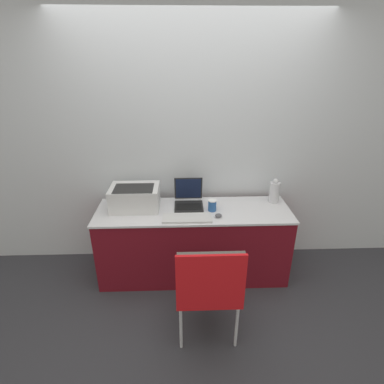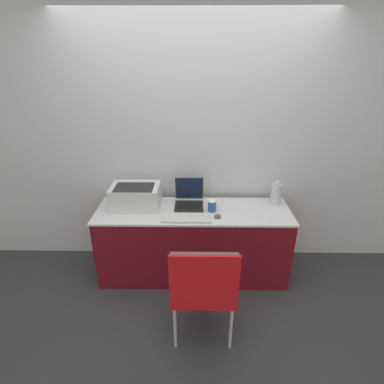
% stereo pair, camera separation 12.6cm
% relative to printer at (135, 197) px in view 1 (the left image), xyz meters
% --- Properties ---
extents(ground_plane, '(14.00, 14.00, 0.00)m').
position_rel_printer_xyz_m(ground_plane, '(0.57, -0.34, -0.87)').
color(ground_plane, '#333338').
extents(wall_back, '(8.00, 0.05, 2.60)m').
position_rel_printer_xyz_m(wall_back, '(0.57, 0.31, 0.43)').
color(wall_back, silver).
rests_on(wall_back, ground_plane).
extents(table, '(1.89, 0.58, 0.75)m').
position_rel_printer_xyz_m(table, '(0.57, -0.07, -0.49)').
color(table, maroon).
rests_on(table, ground_plane).
extents(printer, '(0.47, 0.33, 0.22)m').
position_rel_printer_xyz_m(printer, '(0.00, 0.00, 0.00)').
color(printer, silver).
rests_on(printer, table).
extents(laptop_left, '(0.28, 0.31, 0.26)m').
position_rel_printer_xyz_m(laptop_left, '(0.52, 0.04, -0.06)').
color(laptop_left, black).
rests_on(laptop_left, table).
extents(external_keyboard, '(0.45, 0.17, 0.02)m').
position_rel_printer_xyz_m(external_keyboard, '(0.50, -0.24, -0.11)').
color(external_keyboard, silver).
rests_on(external_keyboard, table).
extents(coffee_cup, '(0.08, 0.08, 0.11)m').
position_rel_printer_xyz_m(coffee_cup, '(0.75, -0.08, -0.06)').
color(coffee_cup, '#285699').
rests_on(coffee_cup, table).
extents(mouse, '(0.06, 0.05, 0.04)m').
position_rel_printer_xyz_m(mouse, '(0.79, -0.22, -0.10)').
color(mouse, '#4C4C51').
rests_on(mouse, table).
extents(metal_pitcher, '(0.10, 0.10, 0.25)m').
position_rel_printer_xyz_m(metal_pitcher, '(1.39, 0.09, -0.01)').
color(metal_pitcher, silver).
rests_on(metal_pitcher, table).
extents(chair, '(0.49, 0.47, 0.90)m').
position_rel_printer_xyz_m(chair, '(0.65, -0.90, -0.30)').
color(chair, '#4C4742').
rests_on(chair, ground_plane).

